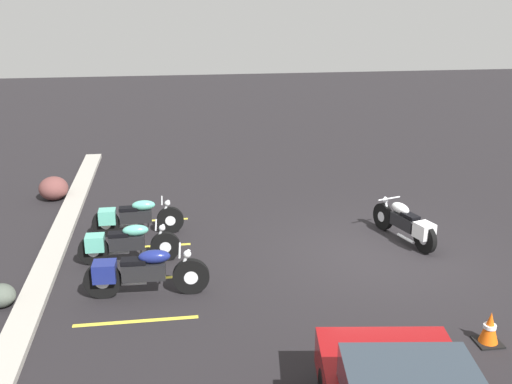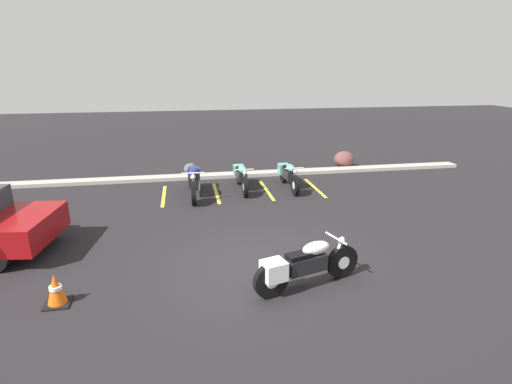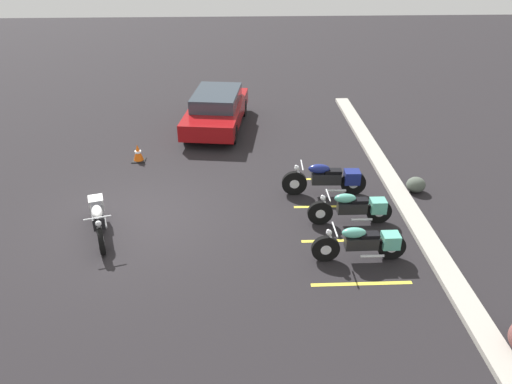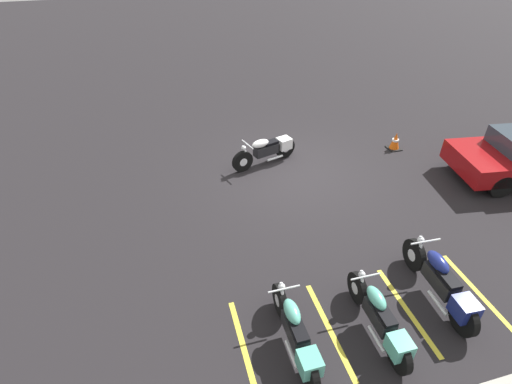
# 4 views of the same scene
# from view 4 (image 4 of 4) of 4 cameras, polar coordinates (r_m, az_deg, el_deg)

# --- Properties ---
(ground) EXTENTS (60.00, 60.00, 0.00)m
(ground) POSITION_cam_4_polar(r_m,az_deg,el_deg) (11.42, 5.71, 2.59)
(ground) COLOR black
(motorcycle_white_featured) EXTENTS (2.06, 0.87, 0.83)m
(motorcycle_white_featured) POSITION_cam_4_polar(r_m,az_deg,el_deg) (11.66, 1.67, 6.06)
(motorcycle_white_featured) COLOR black
(motorcycle_white_featured) RESTS_ON ground
(parked_bike_0) EXTENTS (0.64, 2.27, 0.89)m
(parked_bike_0) POSITION_cam_4_polar(r_m,az_deg,el_deg) (8.39, 25.08, -11.73)
(parked_bike_0) COLOR black
(parked_bike_0) RESTS_ON ground
(parked_bike_1) EXTENTS (0.58, 2.07, 0.81)m
(parked_bike_1) POSITION_cam_4_polar(r_m,az_deg,el_deg) (7.50, 17.40, -16.95)
(parked_bike_1) COLOR black
(parked_bike_1) RESTS_ON ground
(parked_bike_2) EXTENTS (0.58, 2.07, 0.82)m
(parked_bike_2) POSITION_cam_4_polar(r_m,az_deg,el_deg) (7.05, 5.76, -19.50)
(parked_bike_2) COLOR black
(parked_bike_2) RESTS_ON ground
(traffic_cone) EXTENTS (0.40, 0.40, 0.55)m
(traffic_cone) POSITION_cam_4_polar(r_m,az_deg,el_deg) (13.22, 19.27, 6.84)
(traffic_cone) COLOR black
(traffic_cone) RESTS_ON ground
(stall_line_0) EXTENTS (0.10, 2.10, 0.00)m
(stall_line_0) POSITION_cam_4_polar(r_m,az_deg,el_deg) (9.22, 29.12, -12.42)
(stall_line_0) COLOR gold
(stall_line_0) RESTS_ON ground
(stall_line_1) EXTENTS (0.10, 2.10, 0.00)m
(stall_line_1) POSITION_cam_4_polar(r_m,az_deg,el_deg) (8.35, 20.77, -15.48)
(stall_line_1) COLOR gold
(stall_line_1) RESTS_ON ground
(stall_line_2) EXTENTS (0.10, 2.10, 0.00)m
(stall_line_2) POSITION_cam_4_polar(r_m,az_deg,el_deg) (7.71, 10.47, -18.71)
(stall_line_2) COLOR gold
(stall_line_2) RESTS_ON ground
(stall_line_3) EXTENTS (0.10, 2.10, 0.00)m
(stall_line_3) POSITION_cam_4_polar(r_m,az_deg,el_deg) (7.36, -1.68, -21.67)
(stall_line_3) COLOR gold
(stall_line_3) RESTS_ON ground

